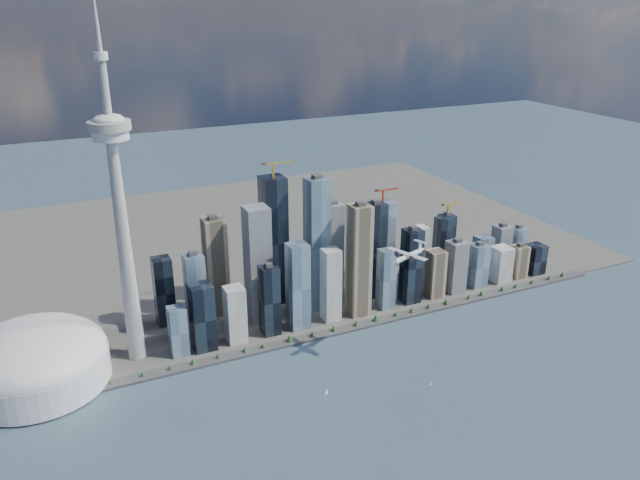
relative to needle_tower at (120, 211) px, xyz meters
name	(u,v)px	position (x,y,z in m)	size (l,w,h in m)	color
ground	(417,421)	(300.00, -310.00, -235.84)	(4000.00, 4000.00, 0.00)	#2D444F
seawall	(332,332)	(300.00, -60.00, -233.84)	(1100.00, 22.00, 4.00)	#383838
land	(243,241)	(300.00, 390.00, -234.34)	(1400.00, 900.00, 3.00)	#4C4C47
shoreline_trees	(332,329)	(300.00, -60.00, -227.06)	(960.53, 7.20, 8.80)	#3F2D1E
skyscraper_cluster	(341,263)	(359.62, 26.82, -156.60)	(736.00, 142.00, 255.53)	black
needle_tower	(120,211)	(0.00, 0.00, 0.00)	(56.00, 56.00, 550.50)	#9C9B97
dome_stadium	(34,360)	(-140.00, -10.00, -196.40)	(200.00, 200.00, 86.00)	white
airplane	(409,255)	(369.44, -166.02, -69.21)	(71.84, 64.35, 18.15)	silver
sailboat_west	(326,392)	(219.65, -205.96, -232.70)	(7.09, 2.94, 9.79)	silver
sailboat_east	(431,383)	(362.96, -249.46, -233.21)	(5.92, 1.90, 8.20)	silver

